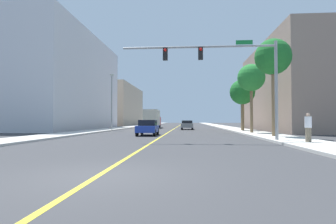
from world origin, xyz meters
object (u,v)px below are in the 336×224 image
(traffic_signal_mast, at_px, (228,66))
(delivery_truck, at_px, (152,118))
(palm_near, at_px, (273,58))
(street_lamp, at_px, (112,99))
(palm_mid, at_px, (251,78))
(car_green, at_px, (187,123))
(pedestrian, at_px, (308,127))
(car_blue, at_px, (148,127))
(palm_far, at_px, (242,93))
(car_gray, at_px, (187,125))

(traffic_signal_mast, relative_size, delivery_truck, 1.17)
(traffic_signal_mast, distance_m, palm_near, 6.29)
(street_lamp, height_order, palm_mid, street_lamp)
(palm_near, distance_m, car_green, 34.85)
(palm_mid, bearing_deg, delivery_truck, 122.96)
(pedestrian, bearing_deg, delivery_truck, 146.93)
(palm_mid, bearing_deg, street_lamp, 155.05)
(car_blue, relative_size, delivery_truck, 0.45)
(street_lamp, height_order, car_green, street_lamp)
(street_lamp, xyz_separation_m, delivery_truck, (4.05, 12.16, -2.66))
(delivery_truck, bearing_deg, car_green, 48.54)
(palm_far, relative_size, car_blue, 1.60)
(car_blue, bearing_deg, delivery_truck, 95.76)
(street_lamp, xyz_separation_m, car_gray, (10.36, 4.81, -3.67))
(palm_near, bearing_deg, car_gray, 110.64)
(palm_far, distance_m, delivery_truck, 19.60)
(traffic_signal_mast, relative_size, street_lamp, 1.36)
(traffic_signal_mast, bearing_deg, palm_far, 75.77)
(car_gray, bearing_deg, palm_mid, -62.13)
(traffic_signal_mast, height_order, car_gray, traffic_signal_mast)
(street_lamp, bearing_deg, car_gray, 24.89)
(palm_far, bearing_deg, palm_mid, -92.57)
(palm_mid, distance_m, car_blue, 12.02)
(car_gray, bearing_deg, car_blue, -102.41)
(traffic_signal_mast, relative_size, palm_near, 1.30)
(street_lamp, height_order, delivery_truck, street_lamp)
(car_gray, bearing_deg, palm_near, -69.30)
(palm_far, height_order, pedestrian, palm_far)
(palm_far, distance_m, car_green, 22.97)
(street_lamp, relative_size, car_gray, 1.70)
(traffic_signal_mast, bearing_deg, car_blue, 132.90)
(car_blue, bearing_deg, car_gray, 76.74)
(palm_mid, xyz_separation_m, palm_far, (0.27, 6.08, -0.87))
(car_blue, xyz_separation_m, delivery_truck, (-2.71, 23.63, 0.97))
(street_lamp, height_order, palm_near, palm_near)
(palm_mid, xyz_separation_m, delivery_truck, (-13.04, 20.10, -4.07))
(palm_mid, bearing_deg, palm_near, -86.55)
(palm_near, height_order, palm_mid, palm_near)
(car_blue, bearing_deg, traffic_signal_mast, -47.88)
(palm_far, relative_size, car_gray, 1.43)
(street_lamp, xyz_separation_m, pedestrian, (17.56, -20.10, -3.37))
(car_green, bearing_deg, traffic_signal_mast, -88.23)
(palm_near, height_order, car_gray, palm_near)
(palm_near, height_order, delivery_truck, palm_near)
(palm_near, height_order, palm_far, palm_near)
(delivery_truck, bearing_deg, traffic_signal_mast, -74.66)
(traffic_signal_mast, distance_m, car_blue, 10.35)
(car_gray, distance_m, delivery_truck, 9.74)
(traffic_signal_mast, distance_m, car_green, 38.32)
(car_green, bearing_deg, street_lamp, -120.30)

